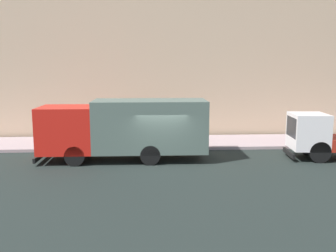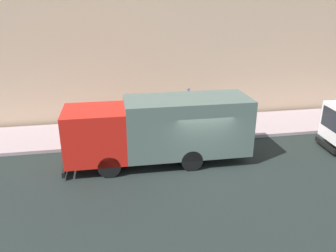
{
  "view_description": "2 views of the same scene",
  "coord_description": "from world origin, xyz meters",
  "px_view_note": "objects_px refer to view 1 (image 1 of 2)",
  "views": [
    {
      "loc": [
        -17.65,
        0.69,
        4.8
      ],
      "look_at": [
        1.02,
        -0.37,
        1.77
      ],
      "focal_mm": 39.26,
      "sensor_mm": 36.0,
      "label": 1
    },
    {
      "loc": [
        -13.25,
        4.05,
        7.25
      ],
      "look_at": [
        1.59,
        1.35,
        1.6
      ],
      "focal_mm": 35.76,
      "sensor_mm": 36.0,
      "label": 2
    }
  ],
  "objects_px": {
    "traffic_cone_orange": "(59,141)",
    "large_utility_truck": "(125,127)",
    "small_flatbed_truck": "(330,138)",
    "street_sign_post": "(161,119)",
    "pedestrian_walking": "(144,128)"
  },
  "relations": [
    {
      "from": "large_utility_truck",
      "to": "small_flatbed_truck",
      "type": "xyz_separation_m",
      "value": [
        -0.38,
        -10.68,
        -0.59
      ]
    },
    {
      "from": "large_utility_truck",
      "to": "pedestrian_walking",
      "type": "relative_size",
      "value": 5.13
    },
    {
      "from": "large_utility_truck",
      "to": "small_flatbed_truck",
      "type": "relative_size",
      "value": 1.49
    },
    {
      "from": "small_flatbed_truck",
      "to": "street_sign_post",
      "type": "distance_m",
      "value": 9.21
    },
    {
      "from": "street_sign_post",
      "to": "small_flatbed_truck",
      "type": "bearing_deg",
      "value": -107.05
    },
    {
      "from": "pedestrian_walking",
      "to": "large_utility_truck",
      "type": "bearing_deg",
      "value": 1.98
    },
    {
      "from": "street_sign_post",
      "to": "traffic_cone_orange",
      "type": "bearing_deg",
      "value": 87.31
    },
    {
      "from": "small_flatbed_truck",
      "to": "pedestrian_walking",
      "type": "height_order",
      "value": "small_flatbed_truck"
    },
    {
      "from": "small_flatbed_truck",
      "to": "traffic_cone_orange",
      "type": "relative_size",
      "value": 7.88
    },
    {
      "from": "large_utility_truck",
      "to": "street_sign_post",
      "type": "bearing_deg",
      "value": -38.86
    },
    {
      "from": "small_flatbed_truck",
      "to": "traffic_cone_orange",
      "type": "xyz_separation_m",
      "value": [
        2.97,
        14.68,
        -0.6
      ]
    },
    {
      "from": "traffic_cone_orange",
      "to": "large_utility_truck",
      "type": "bearing_deg",
      "value": -122.92
    },
    {
      "from": "large_utility_truck",
      "to": "street_sign_post",
      "type": "height_order",
      "value": "large_utility_truck"
    },
    {
      "from": "pedestrian_walking",
      "to": "street_sign_post",
      "type": "height_order",
      "value": "street_sign_post"
    },
    {
      "from": "pedestrian_walking",
      "to": "traffic_cone_orange",
      "type": "bearing_deg",
      "value": -62.84
    }
  ]
}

